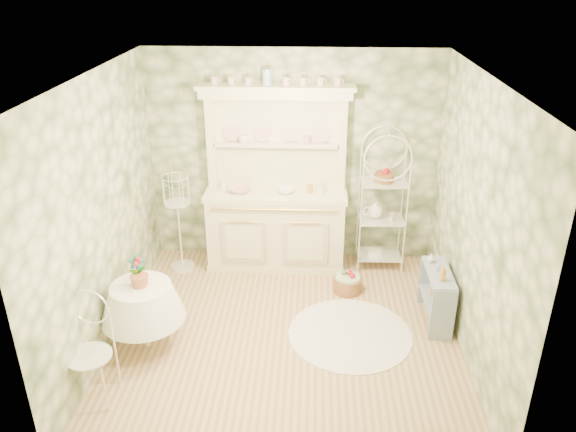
{
  "coord_description": "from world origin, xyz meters",
  "views": [
    {
      "loc": [
        0.26,
        -4.88,
        3.63
      ],
      "look_at": [
        0.0,
        0.5,
        1.15
      ],
      "focal_mm": 35.0,
      "sensor_mm": 36.0,
      "label": 1
    }
  ],
  "objects_px": {
    "kitchen_dresser": "(276,181)",
    "bakers_rack": "(383,196)",
    "floor_basket": "(347,284)",
    "round_table": "(144,313)",
    "side_shelf": "(436,295)",
    "cafe_chair": "(88,351)",
    "birdcage_stand": "(178,213)"
  },
  "relations": [
    {
      "from": "side_shelf",
      "to": "floor_basket",
      "type": "bearing_deg",
      "value": 150.71
    },
    {
      "from": "birdcage_stand",
      "to": "floor_basket",
      "type": "relative_size",
      "value": 5.09
    },
    {
      "from": "round_table",
      "to": "cafe_chair",
      "type": "relative_size",
      "value": 0.8
    },
    {
      "from": "birdcage_stand",
      "to": "cafe_chair",
      "type": "bearing_deg",
      "value": -96.78
    },
    {
      "from": "cafe_chair",
      "to": "birdcage_stand",
      "type": "height_order",
      "value": "birdcage_stand"
    },
    {
      "from": "kitchen_dresser",
      "to": "side_shelf",
      "type": "bearing_deg",
      "value": -33.31
    },
    {
      "from": "side_shelf",
      "to": "round_table",
      "type": "xyz_separation_m",
      "value": [
        -3.03,
        -0.59,
        0.08
      ]
    },
    {
      "from": "bakers_rack",
      "to": "side_shelf",
      "type": "height_order",
      "value": "bakers_rack"
    },
    {
      "from": "round_table",
      "to": "floor_basket",
      "type": "height_order",
      "value": "round_table"
    },
    {
      "from": "cafe_chair",
      "to": "bakers_rack",
      "type": "bearing_deg",
      "value": 49.11
    },
    {
      "from": "side_shelf",
      "to": "floor_basket",
      "type": "height_order",
      "value": "side_shelf"
    },
    {
      "from": "kitchen_dresser",
      "to": "bakers_rack",
      "type": "xyz_separation_m",
      "value": [
        1.32,
        0.02,
        -0.18
      ]
    },
    {
      "from": "kitchen_dresser",
      "to": "birdcage_stand",
      "type": "height_order",
      "value": "kitchen_dresser"
    },
    {
      "from": "kitchen_dresser",
      "to": "floor_basket",
      "type": "height_order",
      "value": "kitchen_dresser"
    },
    {
      "from": "cafe_chair",
      "to": "birdcage_stand",
      "type": "relative_size",
      "value": 0.65
    },
    {
      "from": "bakers_rack",
      "to": "floor_basket",
      "type": "bearing_deg",
      "value": -124.43
    },
    {
      "from": "kitchen_dresser",
      "to": "birdcage_stand",
      "type": "xyz_separation_m",
      "value": [
        -1.2,
        -0.18,
        -0.37
      ]
    },
    {
      "from": "round_table",
      "to": "cafe_chair",
      "type": "bearing_deg",
      "value": -109.61
    },
    {
      "from": "bakers_rack",
      "to": "cafe_chair",
      "type": "distance_m",
      "value": 3.82
    },
    {
      "from": "birdcage_stand",
      "to": "floor_basket",
      "type": "bearing_deg",
      "value": -12.32
    },
    {
      "from": "floor_basket",
      "to": "kitchen_dresser",
      "type": "bearing_deg",
      "value": 144.53
    },
    {
      "from": "cafe_chair",
      "to": "birdcage_stand",
      "type": "bearing_deg",
      "value": 89.96
    },
    {
      "from": "bakers_rack",
      "to": "side_shelf",
      "type": "relative_size",
      "value": 2.57
    },
    {
      "from": "side_shelf",
      "to": "cafe_chair",
      "type": "bearing_deg",
      "value": -156.04
    },
    {
      "from": "kitchen_dresser",
      "to": "floor_basket",
      "type": "xyz_separation_m",
      "value": [
        0.89,
        -0.63,
        -1.05
      ]
    },
    {
      "from": "bakers_rack",
      "to": "side_shelf",
      "type": "xyz_separation_m",
      "value": [
        0.49,
        -1.22,
        -0.64
      ]
    },
    {
      "from": "bakers_rack",
      "to": "cafe_chair",
      "type": "relative_size",
      "value": 1.92
    },
    {
      "from": "cafe_chair",
      "to": "side_shelf",
      "type": "bearing_deg",
      "value": 28.87
    },
    {
      "from": "kitchen_dresser",
      "to": "bakers_rack",
      "type": "distance_m",
      "value": 1.33
    },
    {
      "from": "cafe_chair",
      "to": "birdcage_stand",
      "type": "distance_m",
      "value": 2.38
    },
    {
      "from": "floor_basket",
      "to": "round_table",
      "type": "bearing_deg",
      "value": -151.43
    },
    {
      "from": "kitchen_dresser",
      "to": "round_table",
      "type": "bearing_deg",
      "value": -124.26
    }
  ]
}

